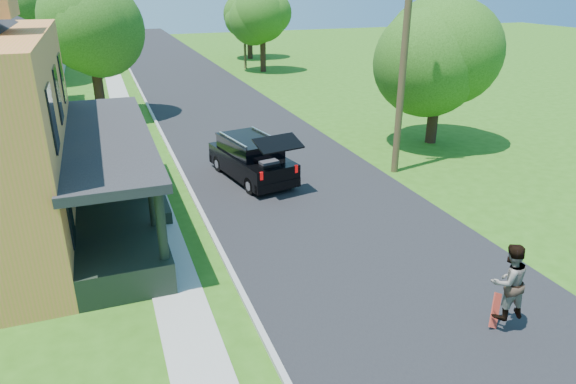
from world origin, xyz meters
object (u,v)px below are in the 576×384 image
object	(u,v)px
tree_right_near	(439,51)
black_suv	(252,158)
skateboarder	(509,281)
utility_pole_near	(405,46)

from	to	relation	value
tree_right_near	black_suv	bearing A→B (deg)	-169.48
black_suv	tree_right_near	world-z (taller)	tree_right_near
skateboarder	utility_pole_near	world-z (taller)	utility_pole_near
tree_right_near	utility_pole_near	distance (m)	5.03
black_suv	skateboarder	distance (m)	11.71
black_suv	skateboarder	world-z (taller)	black_suv
tree_right_near	utility_pole_near	bearing A→B (deg)	-141.38
tree_right_near	skateboarder	bearing A→B (deg)	-118.38
skateboarder	tree_right_near	size ratio (longest dim) A/B	0.26
tree_right_near	utility_pole_near	size ratio (longest dim) A/B	0.70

